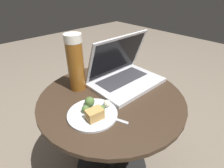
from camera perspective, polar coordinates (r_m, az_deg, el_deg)
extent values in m
plane|color=#726656|center=(1.16, -0.14, -25.25)|extent=(6.00, 6.00, 0.00)
cylinder|color=black|center=(1.15, -0.14, -25.04)|extent=(0.41, 0.41, 0.01)
cylinder|color=black|center=(0.96, -0.16, -16.70)|extent=(0.06, 0.06, 0.48)
cylinder|color=#38281C|center=(0.79, -0.19, -4.41)|extent=(0.65, 0.65, 0.02)
cube|color=silver|center=(0.87, 4.94, 0.46)|extent=(0.34, 0.24, 0.02)
cube|color=#333338|center=(0.88, 3.35, 1.88)|extent=(0.27, 0.11, 0.00)
cube|color=silver|center=(0.86, 1.62, 9.05)|extent=(0.34, 0.09, 0.22)
cube|color=black|center=(0.86, 1.75, 8.93)|extent=(0.31, 0.08, 0.20)
cylinder|color=brown|center=(0.80, -11.69, 5.55)|extent=(0.07, 0.07, 0.22)
cylinder|color=white|center=(0.76, -12.75, 14.43)|extent=(0.08, 0.08, 0.04)
cylinder|color=silver|center=(0.69, -6.37, -9.70)|extent=(0.19, 0.19, 0.01)
cube|color=tan|center=(0.65, -5.68, -9.80)|extent=(0.07, 0.05, 0.04)
sphere|color=#4C6B33|center=(0.68, -8.64, -8.07)|extent=(0.03, 0.03, 0.03)
sphere|color=#4C6B33|center=(0.71, -7.30, -5.74)|extent=(0.04, 0.04, 0.04)
sphere|color=beige|center=(0.70, -1.64, -6.37)|extent=(0.03, 0.03, 0.03)
sphere|color=#4C6B33|center=(0.68, -3.33, -7.90)|extent=(0.03, 0.03, 0.03)
cube|color=#B2B2B7|center=(0.66, 0.69, -11.30)|extent=(0.05, 0.11, 0.00)
cube|color=#B2B2B7|center=(0.69, -5.39, -9.24)|extent=(0.04, 0.05, 0.00)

